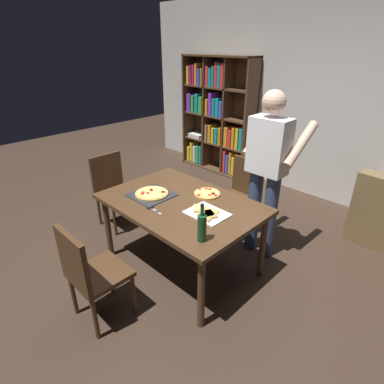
# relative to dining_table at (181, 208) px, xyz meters

# --- Properties ---
(ground_plane) EXTENTS (12.00, 12.00, 0.00)m
(ground_plane) POSITION_rel_dining_table_xyz_m (0.00, 0.00, -0.68)
(ground_plane) COLOR #38281E
(back_wall) EXTENTS (6.40, 0.10, 2.80)m
(back_wall) POSITION_rel_dining_table_xyz_m (0.00, 2.60, 0.72)
(back_wall) COLOR silver
(back_wall) RESTS_ON ground_plane
(dining_table) EXTENTS (1.52, 1.03, 0.75)m
(dining_table) POSITION_rel_dining_table_xyz_m (0.00, 0.00, 0.00)
(dining_table) COLOR #4C331E
(dining_table) RESTS_ON ground_plane
(chair_near_camera) EXTENTS (0.42, 0.42, 0.90)m
(chair_near_camera) POSITION_rel_dining_table_xyz_m (-0.00, -1.00, -0.17)
(chair_near_camera) COLOR #472D19
(chair_near_camera) RESTS_ON ground_plane
(chair_far_side) EXTENTS (0.42, 0.42, 0.90)m
(chair_far_side) POSITION_rel_dining_table_xyz_m (0.00, 1.00, -0.17)
(chair_far_side) COLOR #472D19
(chair_far_side) RESTS_ON ground_plane
(chair_left_end) EXTENTS (0.42, 0.42, 0.90)m
(chair_left_end) POSITION_rel_dining_table_xyz_m (-1.24, 0.00, -0.17)
(chair_left_end) COLOR #472D19
(chair_left_end) RESTS_ON ground_plane
(bookshelf) EXTENTS (1.40, 0.35, 1.95)m
(bookshelf) POSITION_rel_dining_table_xyz_m (-1.57, 2.37, 0.27)
(bookshelf) COLOR #513823
(bookshelf) RESTS_ON ground_plane
(person_serving_pizza) EXTENTS (0.55, 0.54, 1.75)m
(person_serving_pizza) POSITION_rel_dining_table_xyz_m (0.43, 0.78, 0.32)
(person_serving_pizza) COLOR #38476B
(person_serving_pizza) RESTS_ON ground_plane
(pepperoni_pizza_on_tray) EXTENTS (0.39, 0.39, 0.04)m
(pepperoni_pizza_on_tray) POSITION_rel_dining_table_xyz_m (-0.31, -0.11, 0.09)
(pepperoni_pizza_on_tray) COLOR #2D2D33
(pepperoni_pizza_on_tray) RESTS_ON dining_table
(pizza_slices_on_towel) EXTENTS (0.36, 0.28, 0.03)m
(pizza_slices_on_towel) POSITION_rel_dining_table_xyz_m (0.34, -0.01, 0.09)
(pizza_slices_on_towel) COLOR white
(pizza_slices_on_towel) RESTS_ON dining_table
(wine_bottle) EXTENTS (0.07, 0.07, 0.32)m
(wine_bottle) POSITION_rel_dining_table_xyz_m (0.58, -0.33, 0.19)
(wine_bottle) COLOR #194723
(wine_bottle) RESTS_ON dining_table
(kitchen_scissors) EXTENTS (0.20, 0.09, 0.01)m
(kitchen_scissors) POSITION_rel_dining_table_xyz_m (-0.07, -0.29, 0.08)
(kitchen_scissors) COLOR silver
(kitchen_scissors) RESTS_ON dining_table
(second_pizza_plain) EXTENTS (0.26, 0.26, 0.03)m
(second_pizza_plain) POSITION_rel_dining_table_xyz_m (0.08, 0.29, 0.08)
(second_pizza_plain) COLOR tan
(second_pizza_plain) RESTS_ON dining_table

